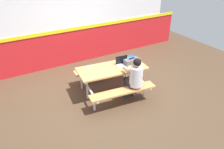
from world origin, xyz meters
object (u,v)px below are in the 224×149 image
backpack_dark (129,63)px  tote_bag_bright (92,72)px  laptop_silver (123,63)px  picnic_table_main (112,74)px  student_nearer (134,77)px  toolbox_grey (132,61)px

backpack_dark → tote_bag_bright: 1.26m
laptop_silver → backpack_dark: bearing=46.8°
picnic_table_main → backpack_dark: 1.50m
picnic_table_main → laptop_silver: (0.31, 0.00, 0.21)m
backpack_dark → tote_bag_bright: size_ratio=1.02×
student_nearer → tote_bag_bright: bearing=103.0°
laptop_silver → tote_bag_bright: bearing=113.1°
student_nearer → backpack_dark: student_nearer is taller
student_nearer → laptop_silver: size_ratio=3.51×
toolbox_grey → tote_bag_bright: (-0.64, 1.03, -0.62)m
student_nearer → laptop_silver: bearing=85.0°
student_nearer → toolbox_grey: size_ratio=3.02×
toolbox_grey → tote_bag_bright: bearing=122.0°
laptop_silver → toolbox_grey: laptop_silver is taller
toolbox_grey → tote_bag_bright: toolbox_grey is taller
student_nearer → laptop_silver: (0.05, 0.59, 0.08)m
toolbox_grey → student_nearer: bearing=-118.2°
picnic_table_main → laptop_silver: 0.38m
laptop_silver → backpack_dark: size_ratio=0.78×
student_nearer → backpack_dark: bearing=59.0°
laptop_silver → tote_bag_bright: laptop_silver is taller
tote_bag_bright → backpack_dark: bearing=-3.1°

